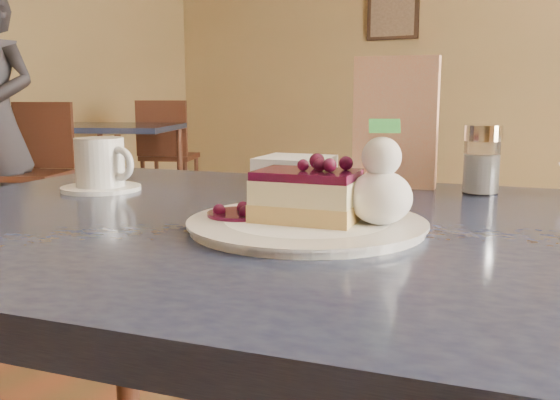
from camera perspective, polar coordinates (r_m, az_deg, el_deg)
The scene contains 10 objects.
main_table at distance 0.90m, azimuth 3.55°, elevation -7.43°, with size 1.47×1.10×0.84m.
dessert_plate at distance 0.82m, azimuth 2.47°, elevation -2.30°, with size 0.31×0.31×0.01m, color white.
cheesecake_slice at distance 0.82m, azimuth 2.49°, elevation 0.37°, with size 0.15×0.12×0.07m.
whipped_cream at distance 0.80m, azimuth 9.16°, elevation 0.24°, with size 0.08×0.08×0.07m.
berry_sauce at distance 0.85m, azimuth -3.71°, elevation -1.30°, with size 0.09×0.09×0.01m, color #3C0A2A.
coffee_set at distance 1.19m, azimuth -16.03°, elevation 2.93°, with size 0.15×0.14×0.10m.
menu_card at distance 1.20m, azimuth 10.49°, elevation 6.97°, with size 0.16×0.03×0.25m, color beige.
sugar_shaker at distance 1.16m, azimuth 17.97°, elevation 3.61°, with size 0.07×0.07×0.12m.
napkin_stack at distance 1.21m, azimuth 1.41°, elevation 2.67°, with size 0.13×0.13×0.06m, color white.
bg_table_far_left at distance 5.06m, azimuth -15.16°, elevation -1.26°, with size 1.27×1.86×1.24m.
Camera 1 is at (0.63, -0.74, 1.01)m, focal length 40.00 mm.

